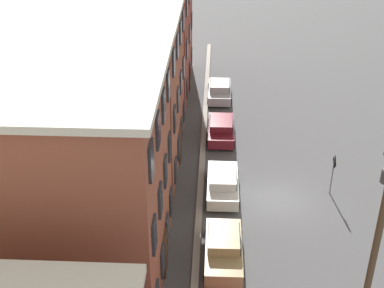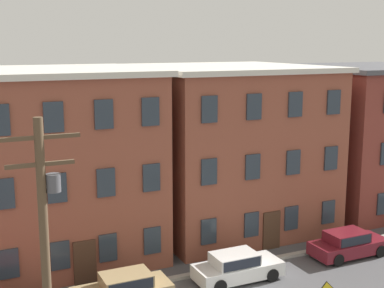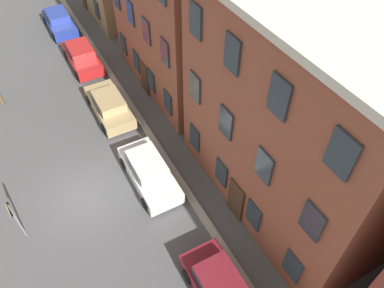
{
  "view_description": "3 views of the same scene",
  "coord_description": "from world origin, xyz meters",
  "px_view_note": "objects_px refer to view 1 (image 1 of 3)",
  "views": [
    {
      "loc": [
        -26.05,
        3.73,
        17.83
      ],
      "look_at": [
        -1.1,
        4.92,
        4.15
      ],
      "focal_mm": 50.0,
      "sensor_mm": 36.0,
      "label": 1
    },
    {
      "loc": [
        -11.92,
        -18.33,
        11.55
      ],
      "look_at": [
        -0.98,
        5.3,
        6.62
      ],
      "focal_mm": 50.0,
      "sensor_mm": 36.0,
      "label": 2
    },
    {
      "loc": [
        12.18,
        -0.61,
        15.53
      ],
      "look_at": [
        1.86,
        4.94,
        3.13
      ],
      "focal_mm": 35.0,
      "sensor_mm": 36.0,
      "label": 3
    }
  ],
  "objects_px": {
    "car_silver": "(220,90)",
    "car_tan": "(224,247)",
    "car_maroon": "(221,128)",
    "caution_sign": "(333,168)",
    "car_white": "(223,183)",
    "utility_pole": "(379,228)"
  },
  "relations": [
    {
      "from": "car_tan",
      "to": "car_white",
      "type": "distance_m",
      "value": 5.82
    },
    {
      "from": "car_silver",
      "to": "utility_pole",
      "type": "height_order",
      "value": "utility_pole"
    },
    {
      "from": "car_white",
      "to": "car_silver",
      "type": "distance_m",
      "value": 13.99
    },
    {
      "from": "car_tan",
      "to": "utility_pole",
      "type": "bearing_deg",
      "value": -125.83
    },
    {
      "from": "caution_sign",
      "to": "car_white",
      "type": "bearing_deg",
      "value": 92.5
    },
    {
      "from": "car_white",
      "to": "caution_sign",
      "type": "distance_m",
      "value": 6.46
    },
    {
      "from": "caution_sign",
      "to": "car_tan",
      "type": "bearing_deg",
      "value": 133.83
    },
    {
      "from": "car_tan",
      "to": "car_white",
      "type": "relative_size",
      "value": 1.0
    },
    {
      "from": "car_silver",
      "to": "car_tan",
      "type": "bearing_deg",
      "value": -179.29
    },
    {
      "from": "car_silver",
      "to": "caution_sign",
      "type": "height_order",
      "value": "caution_sign"
    },
    {
      "from": "car_white",
      "to": "caution_sign",
      "type": "relative_size",
      "value": 1.69
    },
    {
      "from": "car_tan",
      "to": "car_maroon",
      "type": "relative_size",
      "value": 1.0
    },
    {
      "from": "car_tan",
      "to": "car_maroon",
      "type": "xyz_separation_m",
      "value": [
        12.9,
        0.13,
        0.0
      ]
    },
    {
      "from": "car_tan",
      "to": "car_white",
      "type": "height_order",
      "value": "same"
    },
    {
      "from": "car_maroon",
      "to": "car_silver",
      "type": "height_order",
      "value": "same"
    },
    {
      "from": "car_tan",
      "to": "car_silver",
      "type": "height_order",
      "value": "same"
    },
    {
      "from": "car_maroon",
      "to": "utility_pole",
      "type": "height_order",
      "value": "utility_pole"
    },
    {
      "from": "caution_sign",
      "to": "utility_pole",
      "type": "bearing_deg",
      "value": 176.62
    },
    {
      "from": "caution_sign",
      "to": "car_silver",
      "type": "bearing_deg",
      "value": 25.71
    },
    {
      "from": "car_maroon",
      "to": "caution_sign",
      "type": "distance_m",
      "value": 9.44
    },
    {
      "from": "car_white",
      "to": "caution_sign",
      "type": "bearing_deg",
      "value": -87.5
    },
    {
      "from": "caution_sign",
      "to": "utility_pole",
      "type": "distance_m",
      "value": 10.87
    }
  ]
}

